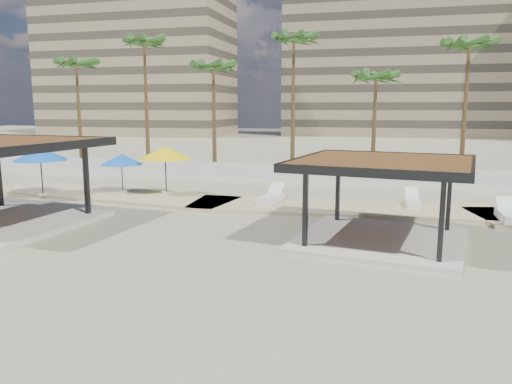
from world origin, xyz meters
TOP-DOWN VIEW (x-y plane):
  - ground at (0.00, 0.00)m, footprint 200.00×200.00m
  - promenade at (2.00, 7.67)m, footprint 44.45×7.97m
  - boundary_wall at (0.00, 16.00)m, footprint 56.00×0.30m
  - building_west at (-42.00, 68.00)m, footprint 34.00×16.00m
  - building_mid at (4.00, 78.00)m, footprint 38.00×16.00m
  - pavilion_central at (3.95, 1.13)m, footprint 7.35×7.35m
  - umbrella_a at (-11.20, 7.94)m, footprint 2.76×2.76m
  - umbrella_b at (-8.48, 8.20)m, footprint 3.83×3.83m
  - umbrella_f at (-15.12, 5.80)m, footprint 3.28×3.28m
  - lounger_a at (-1.89, 7.16)m, footprint 1.07×2.48m
  - lounger_b at (9.47, 5.85)m, footprint 0.79×2.35m
  - lounger_c at (5.41, 8.21)m, footprint 0.78×2.13m
  - palm_a at (-21.00, 18.30)m, footprint 3.00×3.00m
  - palm_b at (-15.00, 18.70)m, footprint 3.00×3.00m
  - palm_c at (-9.00, 18.10)m, footprint 3.00×3.00m
  - palm_d at (-3.00, 18.90)m, footprint 3.00×3.00m
  - palm_e at (3.00, 18.40)m, footprint 3.00×3.00m
  - palm_f at (9.00, 18.60)m, footprint 3.00×3.00m

SIDE VIEW (x-z plane):
  - ground at x=0.00m, z-range 0.00..0.00m
  - promenade at x=2.00m, z-range -0.06..0.18m
  - lounger_c at x=5.41m, z-range -0.03..0.77m
  - lounger_b at x=9.47m, z-range -0.05..0.84m
  - lounger_a at x=-1.89m, z-range -0.06..0.85m
  - boundary_wall at x=0.00m, z-range 0.00..1.20m
  - pavilion_central at x=3.95m, z-range 0.32..3.59m
  - umbrella_a at x=-11.20m, z-range 1.00..3.29m
  - umbrella_f at x=-15.12m, z-range 1.18..3.96m
  - umbrella_b at x=-8.48m, z-range 1.19..3.99m
  - palm_e at x=3.00m, z-range 2.97..11.10m
  - palm_c at x=-9.00m, z-range 3.38..12.45m
  - palm_a at x=-21.00m, z-range 3.60..13.16m
  - palm_f at x=9.00m, z-range 3.88..14.07m
  - palm_d at x=-3.00m, z-range 4.23..15.24m
  - palm_b at x=-15.00m, z-range 4.28..15.43m
  - building_mid at x=4.00m, z-range -0.93..29.47m
  - building_west at x=-42.00m, z-range -0.93..31.47m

